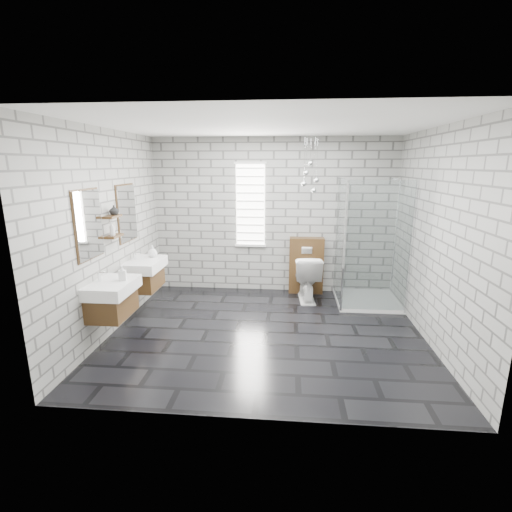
# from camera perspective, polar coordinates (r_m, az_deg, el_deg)

# --- Properties ---
(floor) EXTENTS (4.20, 3.60, 0.02)m
(floor) POSITION_cam_1_polar(r_m,az_deg,el_deg) (5.21, 1.60, -11.71)
(floor) COLOR black
(floor) RESTS_ON ground
(ceiling) EXTENTS (4.20, 3.60, 0.02)m
(ceiling) POSITION_cam_1_polar(r_m,az_deg,el_deg) (4.72, 1.83, 19.59)
(ceiling) COLOR white
(ceiling) RESTS_ON wall_back
(wall_back) EXTENTS (4.20, 0.02, 2.70)m
(wall_back) POSITION_cam_1_polar(r_m,az_deg,el_deg) (6.57, 2.66, 6.09)
(wall_back) COLOR #989893
(wall_back) RESTS_ON floor
(wall_front) EXTENTS (4.20, 0.02, 2.70)m
(wall_front) POSITION_cam_1_polar(r_m,az_deg,el_deg) (3.03, -0.35, -3.24)
(wall_front) COLOR #989893
(wall_front) RESTS_ON floor
(wall_left) EXTENTS (0.02, 3.60, 2.70)m
(wall_left) POSITION_cam_1_polar(r_m,az_deg,el_deg) (5.34, -21.58, 3.31)
(wall_left) COLOR #989893
(wall_left) RESTS_ON floor
(wall_right) EXTENTS (0.02, 3.60, 2.70)m
(wall_right) POSITION_cam_1_polar(r_m,az_deg,el_deg) (5.11, 26.05, 2.44)
(wall_right) COLOR #989893
(wall_right) RESTS_ON floor
(vanity_left) EXTENTS (0.47, 0.70, 1.57)m
(vanity_left) POSITION_cam_1_polar(r_m,az_deg,el_deg) (4.91, -21.63, -4.70)
(vanity_left) COLOR #4A3016
(vanity_left) RESTS_ON wall_left
(vanity_right) EXTENTS (0.47, 0.70, 1.57)m
(vanity_right) POSITION_cam_1_polar(r_m,az_deg,el_deg) (5.84, -17.04, -1.45)
(vanity_right) COLOR #4A3016
(vanity_right) RESTS_ON wall_left
(shelf_lower) EXTENTS (0.14, 0.30, 0.03)m
(shelf_lower) POSITION_cam_1_polar(r_m,az_deg,el_deg) (5.26, -21.01, 2.89)
(shelf_lower) COLOR #4A3016
(shelf_lower) RESTS_ON wall_left
(shelf_upper) EXTENTS (0.14, 0.30, 0.03)m
(shelf_upper) POSITION_cam_1_polar(r_m,az_deg,el_deg) (5.22, -21.26, 5.69)
(shelf_upper) COLOR #4A3016
(shelf_upper) RESTS_ON wall_left
(window) EXTENTS (0.56, 0.05, 1.48)m
(window) POSITION_cam_1_polar(r_m,az_deg,el_deg) (6.54, -0.87, 7.84)
(window) COLOR white
(window) RESTS_ON wall_back
(cistern_panel) EXTENTS (0.60, 0.20, 1.00)m
(cistern_panel) POSITION_cam_1_polar(r_m,az_deg,el_deg) (6.63, 7.71, -1.45)
(cistern_panel) COLOR #4A3016
(cistern_panel) RESTS_ON floor
(flush_plate) EXTENTS (0.18, 0.01, 0.12)m
(flush_plate) POSITION_cam_1_polar(r_m,az_deg,el_deg) (6.46, 7.84, 0.87)
(flush_plate) COLOR silver
(flush_plate) RESTS_ON cistern_panel
(shower_enclosure) EXTENTS (1.00, 1.00, 2.03)m
(shower_enclosure) POSITION_cam_1_polar(r_m,az_deg,el_deg) (6.25, 16.22, -2.82)
(shower_enclosure) COLOR white
(shower_enclosure) RESTS_ON floor
(pendant_cluster) EXTENTS (0.29, 0.22, 0.91)m
(pendant_cluster) POSITION_cam_1_polar(r_m,az_deg,el_deg) (6.07, 8.32, 11.87)
(pendant_cluster) COLOR silver
(pendant_cluster) RESTS_ON ceiling
(toilet) EXTENTS (0.48, 0.79, 0.78)m
(toilet) POSITION_cam_1_polar(r_m,az_deg,el_deg) (6.32, 7.82, -3.27)
(toilet) COLOR white
(toilet) RESTS_ON floor
(soap_bottle_a) EXTENTS (0.11, 0.11, 0.19)m
(soap_bottle_a) POSITION_cam_1_polar(r_m,az_deg,el_deg) (4.85, -19.88, -2.45)
(soap_bottle_a) COLOR #B2B2B2
(soap_bottle_a) RESTS_ON vanity_left
(soap_bottle_b) EXTENTS (0.18, 0.18, 0.18)m
(soap_bottle_b) POSITION_cam_1_polar(r_m,az_deg,el_deg) (5.93, -15.65, 0.69)
(soap_bottle_b) COLOR #B2B2B2
(soap_bottle_b) RESTS_ON vanity_right
(soap_bottle_c) EXTENTS (0.09, 0.09, 0.18)m
(soap_bottle_c) POSITION_cam_1_polar(r_m,az_deg,el_deg) (5.19, -21.28, 3.91)
(soap_bottle_c) COLOR #B2B2B2
(soap_bottle_c) RESTS_ON shelf_lower
(vase) EXTENTS (0.14, 0.14, 0.13)m
(vase) POSITION_cam_1_polar(r_m,az_deg,el_deg) (5.25, -21.01, 6.62)
(vase) COLOR #B2B2B2
(vase) RESTS_ON shelf_upper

